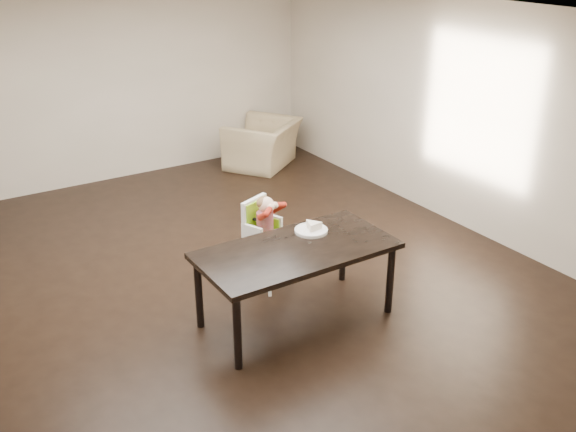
{
  "coord_description": "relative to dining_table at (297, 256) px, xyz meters",
  "views": [
    {
      "loc": [
        -2.73,
        -5.42,
        3.38
      ],
      "look_at": [
        0.27,
        -0.7,
        0.87
      ],
      "focal_mm": 40.0,
      "sensor_mm": 36.0,
      "label": 1
    }
  ],
  "objects": [
    {
      "name": "room_walls",
      "position": [
        -0.1,
        1.11,
        1.18
      ],
      "size": [
        6.02,
        7.02,
        2.71
      ],
      "color": "#BEB29E",
      "rests_on": "ground"
    },
    {
      "name": "plate",
      "position": [
        0.31,
        0.21,
        0.11
      ],
      "size": [
        0.39,
        0.39,
        0.09
      ],
      "rotation": [
        0.0,
        0.0,
        -0.29
      ],
      "color": "white",
      "rests_on": "dining_table"
    },
    {
      "name": "armchair",
      "position": [
        1.93,
        3.91,
        -0.2
      ],
      "size": [
        1.28,
        1.2,
        0.94
      ],
      "primitive_type": "imported",
      "rotation": [
        0.0,
        0.0,
        3.76
      ],
      "color": "tan",
      "rests_on": "ground"
    },
    {
      "name": "high_chair",
      "position": [
        0.12,
        0.8,
        -0.0
      ],
      "size": [
        0.51,
        0.51,
        0.95
      ],
      "rotation": [
        0.0,
        0.0,
        0.38
      ],
      "color": "white",
      "rests_on": "ground"
    },
    {
      "name": "dining_table",
      "position": [
        0.0,
        0.0,
        0.0
      ],
      "size": [
        1.8,
        0.9,
        0.75
      ],
      "color": "black",
      "rests_on": "ground"
    },
    {
      "name": "ground",
      "position": [
        -0.1,
        1.11,
        -0.67
      ],
      "size": [
        7.0,
        7.0,
        0.0
      ],
      "primitive_type": "plane",
      "color": "black",
      "rests_on": "ground"
    }
  ]
}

